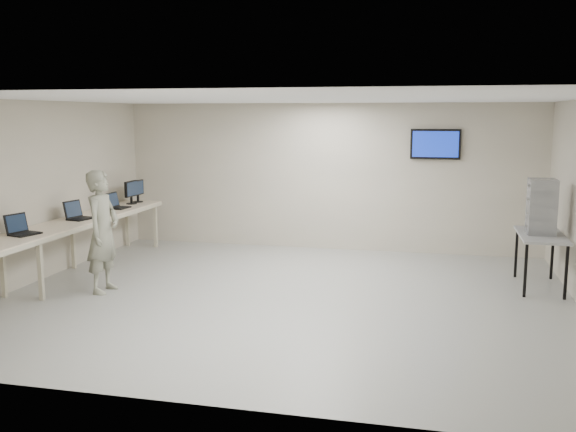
# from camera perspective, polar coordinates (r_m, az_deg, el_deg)

# --- Properties ---
(room) EXTENTS (8.01, 7.01, 2.81)m
(room) POSITION_cam_1_polar(r_m,az_deg,el_deg) (8.97, -0.00, 1.50)
(room) COLOR #A8A8A8
(room) RESTS_ON ground
(workbench) EXTENTS (0.76, 6.00, 0.90)m
(workbench) POSITION_cam_1_polar(r_m,az_deg,el_deg) (10.45, -19.80, -1.21)
(workbench) COLOR beige
(workbench) RESTS_ON ground
(laptop_1) EXTENTS (0.40, 0.44, 0.30)m
(laptop_1) POSITION_cam_1_polar(r_m,az_deg,el_deg) (9.83, -22.62, -1.10)
(laptop_1) COLOR black
(laptop_1) RESTS_ON workbench
(laptop_2) EXTENTS (0.39, 0.44, 0.31)m
(laptop_2) POSITION_cam_1_polar(r_m,az_deg,el_deg) (10.95, -18.21, 0.13)
(laptop_2) COLOR black
(laptop_2) RESTS_ON workbench
(laptop_3) EXTENTS (0.32, 0.38, 0.29)m
(laptop_3) POSITION_cam_1_polar(r_m,az_deg,el_deg) (12.03, -14.98, 1.01)
(laptop_3) COLOR black
(laptop_3) RESTS_ON workbench
(monitor_near) EXTENTS (0.20, 0.44, 0.44)m
(monitor_near) POSITION_cam_1_polar(r_m,az_deg,el_deg) (12.53, -13.77, 2.25)
(monitor_near) COLOR black
(monitor_near) RESTS_ON workbench
(monitor_far) EXTENTS (0.19, 0.43, 0.42)m
(monitor_far) POSITION_cam_1_polar(r_m,az_deg,el_deg) (12.77, -13.22, 2.35)
(monitor_far) COLOR black
(monitor_far) RESTS_ON workbench
(soldier) EXTENTS (0.43, 0.65, 1.79)m
(soldier) POSITION_cam_1_polar(r_m,az_deg,el_deg) (9.72, -16.15, -1.34)
(soldier) COLOR gray
(soldier) RESTS_ON ground
(side_table) EXTENTS (0.64, 1.37, 0.82)m
(side_table) POSITION_cam_1_polar(r_m,az_deg,el_deg) (10.29, 21.57, -1.90)
(side_table) COLOR gray
(side_table) RESTS_ON ground
(storage_bins) EXTENTS (0.39, 0.43, 0.82)m
(storage_bins) POSITION_cam_1_polar(r_m,az_deg,el_deg) (10.21, 21.62, 0.78)
(storage_bins) COLOR gray
(storage_bins) RESTS_ON side_table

